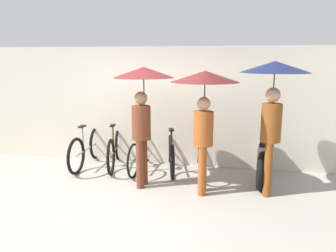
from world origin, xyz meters
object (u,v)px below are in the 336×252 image
Objects in this scene: pedestrian_center at (204,95)px; parked_bicycle_2 at (142,152)px; parked_bicycle_0 at (87,148)px; parked_bicycle_3 at (171,153)px; parked_bicycle_1 at (115,149)px; pedestrian_trailing at (274,88)px; motorcycle at (266,157)px; pedestrian_leading at (143,92)px; parked_bicycle_4 at (200,154)px.

parked_bicycle_2 is at bearing 144.09° from pedestrian_center.
parked_bicycle_0 is 1.06× the size of parked_bicycle_3.
parked_bicycle_3 is at bearing 126.47° from pedestrian_center.
pedestrian_trailing is (2.95, -0.77, 1.36)m from parked_bicycle_1.
pedestrian_trailing is (1.79, -0.78, 1.38)m from parked_bicycle_3.
pedestrian_trailing is 1.09× the size of motorcycle.
motorcycle is (1.82, -0.07, 0.03)m from parked_bicycle_3.
pedestrian_leading is 1.05m from pedestrian_center.
parked_bicycle_4 is at bearing -89.18° from parked_bicycle_0.
motorcycle is (3.56, -0.00, 0.01)m from parked_bicycle_0.
parked_bicycle_4 is 1.78m from pedestrian_leading.
parked_bicycle_2 is at bearing 79.71° from parked_bicycle_3.
parked_bicycle_0 is at bearing 158.84° from pedestrian_leading.
pedestrian_center is at bearing 139.86° from motorcycle.
parked_bicycle_3 is 0.84× the size of motorcycle.
parked_bicycle_4 is at bearing 50.19° from pedestrian_leading.
parked_bicycle_4 is (1.16, 0.04, 0.00)m from parked_bicycle_2.
pedestrian_trailing is at bearing 8.71° from pedestrian_leading.
parked_bicycle_1 is 0.80× the size of pedestrian_leading.
parked_bicycle_0 is at bearing 84.97° from parked_bicycle_1.
pedestrian_trailing is at bearing -115.50° from parked_bicycle_1.
parked_bicycle_3 is 1.82m from motorcycle.
pedestrian_leading is at bearing -145.46° from parked_bicycle_1.
parked_bicycle_2 is at bearing -102.60° from parked_bicycle_1.
motorcycle is (2.15, 0.77, -1.25)m from pedestrian_leading.
parked_bicycle_3 is (1.16, 0.01, -0.01)m from parked_bicycle_1.
parked_bicycle_1 is 1.73m from pedestrian_leading.
parked_bicycle_3 is at bearing 99.44° from motorcycle.
motorcycle is at bearing -88.35° from parked_bicycle_2.
parked_bicycle_4 is at bearing 98.05° from motorcycle.
parked_bicycle_2 is 1.16m from parked_bicycle_4.
pedestrian_leading is at bearing 122.46° from parked_bicycle_4.
pedestrian_trailing reaches higher than parked_bicycle_2.
parked_bicycle_4 reaches higher than motorcycle.
pedestrian_trailing reaches higher than motorcycle.
pedestrian_leading is at bearing -160.01° from parked_bicycle_2.
pedestrian_center is (1.29, -0.91, 1.26)m from parked_bicycle_2.
pedestrian_center is at bearing -122.47° from parked_bicycle_2.
pedestrian_center is at bearing 177.57° from parked_bicycle_4.
pedestrian_leading reaches higher than motorcycle.
parked_bicycle_3 reaches higher than parked_bicycle_1.
parked_bicycle_1 is at bearing 90.83° from parked_bicycle_2.
parked_bicycle_2 reaches higher than parked_bicycle_1.
parked_bicycle_0 is 3.85m from pedestrian_trailing.
pedestrian_trailing is (1.07, 0.15, 0.11)m from pedestrian_center.
parked_bicycle_1 is 1.00× the size of parked_bicycle_3.
parked_bicycle_0 is 1.17m from parked_bicycle_2.
parked_bicycle_1 is 2.44m from pedestrian_center.
pedestrian_leading is at bearing 121.31° from motorcycle.
motorcycle is at bearing -105.40° from parked_bicycle_3.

